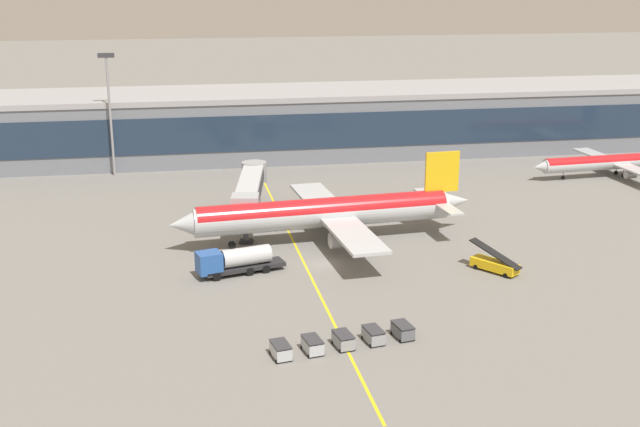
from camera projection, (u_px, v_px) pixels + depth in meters
The scene contains 14 objects.
ground_plane at pixel (323, 264), 102.08m from camera, with size 700.00×700.00×0.00m, color slate.
apron_lead_in_line at pixel (302, 260), 103.59m from camera, with size 0.30×80.00×0.01m, color yellow.
terminal_building at pixel (343, 121), 162.52m from camera, with size 195.48×21.23×12.79m.
main_airliner at pixel (326, 212), 109.79m from camera, with size 42.03×33.39×11.39m.
jet_bridge at pixel (250, 187), 118.45m from camera, with size 6.95×22.61×6.68m.
fuel_tanker at pixel (235, 261), 98.23m from camera, with size 11.08×5.18×3.25m.
belt_loader at pixel (495, 264), 99.25m from camera, with size 5.15×6.35×3.49m.
baggage_cart_0 at pixel (281, 350), 77.35m from camera, with size 2.03×2.88×1.48m.
baggage_cart_1 at pixel (312, 345), 78.40m from camera, with size 2.03×2.88×1.48m.
baggage_cart_2 at pixel (343, 340), 79.45m from camera, with size 2.03×2.88×1.48m.
baggage_cart_3 at pixel (373, 335), 80.51m from camera, with size 2.03×2.88×1.48m.
baggage_cart_4 at pixel (403, 330), 81.56m from camera, with size 2.03×2.88×1.48m.
commuter_jet_far at pixel (614, 162), 144.37m from camera, with size 31.40×25.13×7.47m.
apron_light_mast_0 at pixel (110, 104), 142.18m from camera, with size 2.80×0.50×21.61m.
Camera 1 is at (-16.78, -94.43, 35.52)m, focal length 45.79 mm.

